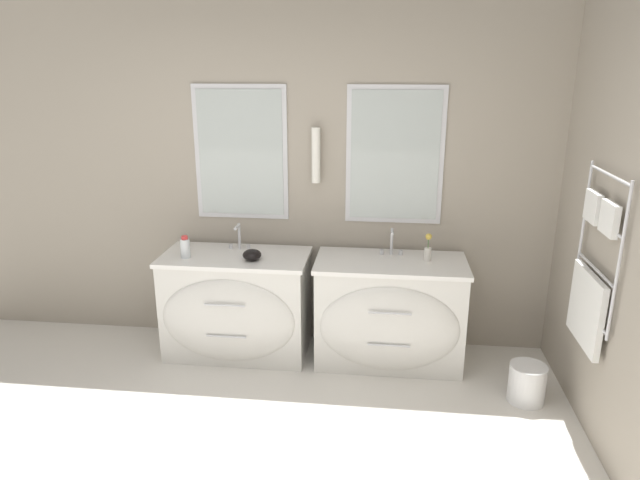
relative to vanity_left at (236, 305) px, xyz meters
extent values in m
cube|color=#9E9384|center=(0.37, 0.37, 0.90)|extent=(5.58, 0.06, 2.60)
cube|color=silver|center=(0.00, 0.33, 1.10)|extent=(0.72, 0.01, 1.01)
cube|color=#B2BCBA|center=(0.00, 0.32, 1.10)|extent=(0.65, 0.01, 0.94)
cube|color=silver|center=(1.16, 0.33, 1.10)|extent=(0.72, 0.01, 1.01)
cube|color=#B2BCBA|center=(1.16, 0.32, 1.10)|extent=(0.65, 0.01, 0.94)
cylinder|color=white|center=(0.58, 0.29, 1.10)|extent=(0.07, 0.07, 0.41)
cube|color=silver|center=(0.58, 0.33, 1.10)|extent=(0.05, 0.02, 0.08)
cube|color=#9E9384|center=(2.39, -0.85, 0.90)|extent=(0.06, 4.26, 2.60)
cylinder|color=silver|center=(2.33, -0.90, 0.75)|extent=(0.02, 0.02, 0.89)
cylinder|color=silver|center=(2.33, -0.30, 0.75)|extent=(0.02, 0.02, 0.89)
cylinder|color=silver|center=(2.33, -0.60, 1.17)|extent=(0.02, 0.60, 0.02)
cylinder|color=silver|center=(2.33, -0.60, 0.89)|extent=(0.02, 0.60, 0.02)
cylinder|color=silver|center=(2.33, -0.60, 0.61)|extent=(0.02, 0.60, 0.02)
cylinder|color=silver|center=(2.33, -0.60, 0.34)|extent=(0.02, 0.60, 0.02)
cube|color=white|center=(2.31, -0.60, 0.36)|extent=(0.04, 0.50, 0.45)
cube|color=white|center=(2.31, -0.73, 0.95)|extent=(0.04, 0.20, 0.18)
cube|color=white|center=(2.31, -0.47, 0.95)|extent=(0.04, 0.20, 0.18)
cube|color=silver|center=(0.00, 0.04, -0.02)|extent=(1.06, 0.53, 0.76)
ellipsoid|color=silver|center=(0.00, -0.23, -0.02)|extent=(0.98, 0.12, 0.64)
cube|color=white|center=(0.00, 0.04, 0.37)|extent=(1.10, 0.56, 0.03)
ellipsoid|color=white|center=(0.00, 0.01, 0.34)|extent=(0.41, 0.35, 0.09)
cylinder|color=silver|center=(0.00, -0.30, 0.13)|extent=(0.29, 0.01, 0.01)
cylinder|color=silver|center=(0.00, -0.30, -0.11)|extent=(0.29, 0.01, 0.01)
cube|color=silver|center=(1.16, 0.04, -0.02)|extent=(1.06, 0.53, 0.76)
ellipsoid|color=silver|center=(1.16, -0.23, -0.02)|extent=(0.98, 0.12, 0.64)
cube|color=white|center=(1.16, 0.04, 0.37)|extent=(1.10, 0.56, 0.03)
ellipsoid|color=white|center=(1.16, 0.01, 0.34)|extent=(0.41, 0.35, 0.09)
cylinder|color=silver|center=(1.16, -0.30, 0.13)|extent=(0.29, 0.01, 0.01)
cylinder|color=silver|center=(1.16, -0.30, -0.11)|extent=(0.29, 0.01, 0.01)
cylinder|color=silver|center=(0.00, 0.18, 0.49)|extent=(0.02, 0.02, 0.20)
cylinder|color=silver|center=(0.00, 0.13, 0.58)|extent=(0.02, 0.11, 0.02)
cylinder|color=silver|center=(-0.07, 0.18, 0.41)|extent=(0.03, 0.03, 0.04)
cylinder|color=silver|center=(0.07, 0.18, 0.41)|extent=(0.03, 0.03, 0.04)
cylinder|color=silver|center=(1.16, 0.18, 0.49)|extent=(0.02, 0.02, 0.20)
cylinder|color=silver|center=(1.16, 0.13, 0.58)|extent=(0.02, 0.11, 0.02)
cylinder|color=silver|center=(1.09, 0.18, 0.41)|extent=(0.03, 0.03, 0.04)
cylinder|color=silver|center=(1.23, 0.18, 0.41)|extent=(0.03, 0.03, 0.04)
cylinder|color=silver|center=(-0.35, -0.06, 0.46)|extent=(0.07, 0.07, 0.14)
cylinder|color=red|center=(-0.35, -0.06, 0.54)|extent=(0.05, 0.05, 0.02)
ellipsoid|color=black|center=(0.15, -0.06, 0.43)|extent=(0.14, 0.14, 0.08)
cylinder|color=silver|center=(1.42, 0.08, 0.44)|extent=(0.05, 0.05, 0.10)
cylinder|color=#477238|center=(1.42, 0.08, 0.53)|extent=(0.01, 0.01, 0.09)
sphere|color=#E5BF47|center=(1.42, 0.08, 0.57)|extent=(0.05, 0.05, 0.05)
cylinder|color=silver|center=(2.08, -0.42, -0.27)|extent=(0.24, 0.24, 0.26)
torus|color=silver|center=(2.08, -0.42, -0.15)|extent=(0.24, 0.24, 0.01)
camera|label=1|loc=(1.09, -3.88, 1.77)|focal=32.00mm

